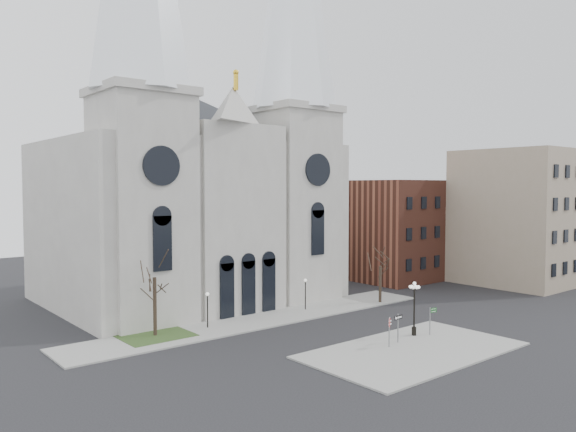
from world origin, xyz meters
TOP-DOWN VIEW (x-y plane):
  - ground at (0.00, 0.00)m, footprint 160.00×160.00m
  - sidewalk_near at (3.00, -5.00)m, footprint 18.00×10.00m
  - sidewalk_far at (0.00, 11.00)m, footprint 40.00×6.00m
  - grass_patch at (-11.00, 12.00)m, footprint 6.00×5.00m
  - cathedral at (0.00, 22.86)m, footprint 33.00×26.66m
  - bg_building_brick at (30.00, 22.00)m, footprint 14.00×18.00m
  - bg_building_tan at (38.00, 6.00)m, footprint 10.00×14.00m
  - tree_left at (-11.00, 12.00)m, footprint 3.20×3.20m
  - tree_right at (15.00, 9.00)m, footprint 3.20×3.20m
  - ped_lamp_left at (-6.00, 11.50)m, footprint 0.32×0.32m
  - ped_lamp_right at (6.00, 11.50)m, footprint 0.32×0.32m
  - stop_sign at (2.09, -3.26)m, footprint 0.87×0.19m
  - globe_lamp at (6.51, -2.32)m, footprint 1.34×1.34m
  - one_way_sign at (3.63, -2.91)m, footprint 1.05×0.10m
  - street_name_sign at (7.79, -3.13)m, footprint 0.77×0.18m

SIDE VIEW (x-z plane):
  - ground at x=0.00m, z-range 0.00..0.00m
  - sidewalk_near at x=3.00m, z-range 0.00..0.14m
  - sidewalk_far at x=0.00m, z-range 0.00..0.14m
  - grass_patch at x=-11.00m, z-range 0.00..0.18m
  - street_name_sign at x=7.79m, z-range 0.35..2.76m
  - one_way_sign at x=3.63m, z-range 0.54..2.95m
  - stop_sign at x=2.09m, z-range 0.66..3.09m
  - ped_lamp_left at x=-6.00m, z-range 0.70..3.96m
  - ped_lamp_right at x=6.00m, z-range 0.70..3.96m
  - globe_lamp at x=6.51m, z-range 0.74..5.46m
  - tree_right at x=15.00m, z-range 1.47..7.47m
  - tree_left at x=-11.00m, z-range 1.83..9.33m
  - bg_building_brick at x=30.00m, z-range 0.00..14.00m
  - bg_building_tan at x=38.00m, z-range 0.00..18.00m
  - cathedral at x=0.00m, z-range -8.52..45.48m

